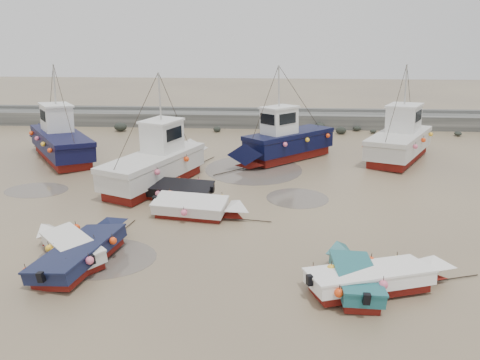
% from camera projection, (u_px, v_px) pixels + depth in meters
% --- Properties ---
extents(ground, '(120.00, 120.00, 0.00)m').
position_uv_depth(ground, '(191.00, 228.00, 21.13)').
color(ground, '#927F5D').
rests_on(ground, ground).
extents(seawall, '(60.00, 4.92, 1.50)m').
position_uv_depth(seawall, '(231.00, 119.00, 41.73)').
color(seawall, slate).
rests_on(seawall, ground).
extents(puddle_a, '(4.72, 4.72, 0.01)m').
position_uv_depth(puddle_a, '(97.00, 257.00, 18.48)').
color(puddle_a, '#5C534A').
rests_on(puddle_a, ground).
extents(puddle_b, '(3.30, 3.30, 0.01)m').
position_uv_depth(puddle_b, '(297.00, 198.00, 24.73)').
color(puddle_b, '#5C534A').
rests_on(puddle_b, ground).
extents(puddle_c, '(3.49, 3.49, 0.01)m').
position_uv_depth(puddle_c, '(36.00, 190.00, 25.90)').
color(puddle_c, '#5C534A').
rests_on(puddle_c, ground).
extents(puddle_d, '(6.15, 6.15, 0.01)m').
position_uv_depth(puddle_d, '(254.00, 169.00, 29.62)').
color(puddle_d, '#5C534A').
rests_on(puddle_d, ground).
extents(dinghy_0, '(4.41, 4.43, 1.43)m').
position_uv_depth(dinghy_0, '(70.00, 244.00, 18.42)').
color(dinghy_0, maroon).
rests_on(dinghy_0, ground).
extents(dinghy_1, '(2.93, 6.54, 1.43)m').
position_uv_depth(dinghy_1, '(86.00, 249.00, 18.03)').
color(dinghy_1, maroon).
rests_on(dinghy_1, ground).
extents(dinghy_2, '(1.90, 5.25, 1.43)m').
position_uv_depth(dinghy_2, '(353.00, 272.00, 16.28)').
color(dinghy_2, maroon).
rests_on(dinghy_2, ground).
extents(dinghy_3, '(6.50, 3.05, 1.43)m').
position_uv_depth(dinghy_3, '(380.00, 277.00, 16.05)').
color(dinghy_3, maroon).
rests_on(dinghy_3, ground).
extents(dinghy_4, '(5.85, 2.37, 1.43)m').
position_uv_depth(dinghy_4, '(173.00, 188.00, 24.61)').
color(dinghy_4, maroon).
rests_on(dinghy_4, ground).
extents(dinghy_5, '(5.73, 2.39, 1.43)m').
position_uv_depth(dinghy_5, '(198.00, 206.00, 22.24)').
color(dinghy_5, maroon).
rests_on(dinghy_5, ground).
extents(cabin_boat_0, '(7.21, 8.93, 6.22)m').
position_uv_depth(cabin_boat_0, '(58.00, 139.00, 31.63)').
color(cabin_boat_0, maroon).
rests_on(cabin_boat_0, ground).
extents(cabin_boat_1, '(5.51, 9.77, 6.22)m').
position_uv_depth(cabin_boat_1, '(160.00, 161.00, 26.63)').
color(cabin_boat_1, maroon).
rests_on(cabin_boat_1, ground).
extents(cabin_boat_2, '(7.89, 7.11, 6.22)m').
position_uv_depth(cabin_boat_2, '(283.00, 141.00, 31.10)').
color(cabin_boat_2, maroon).
rests_on(cabin_boat_2, ground).
extents(cabin_boat_3, '(6.24, 8.98, 6.22)m').
position_uv_depth(cabin_boat_3, '(402.00, 139.00, 31.57)').
color(cabin_boat_3, maroon).
rests_on(cabin_boat_3, ground).
extents(person, '(0.61, 0.41, 1.63)m').
position_uv_depth(person, '(150.00, 173.00, 28.86)').
color(person, '#1C233A').
rests_on(person, ground).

